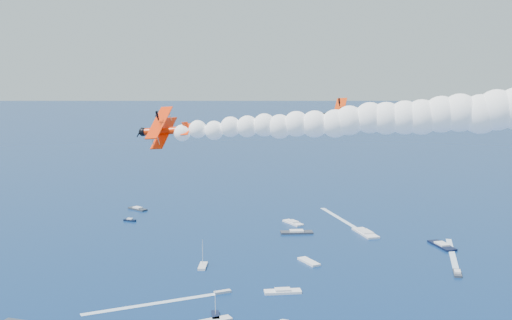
# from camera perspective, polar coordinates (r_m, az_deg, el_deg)

# --- Properties ---
(biplane_lead) EXTENTS (7.64, 9.37, 7.77)m
(biplane_lead) POSITION_cam_1_polar(r_m,az_deg,el_deg) (110.18, 7.48, 3.77)
(biplane_lead) COLOR red
(biplane_trail) EXTENTS (9.29, 11.31, 9.90)m
(biplane_trail) POSITION_cam_1_polar(r_m,az_deg,el_deg) (106.64, -7.72, 2.47)
(biplane_trail) COLOR #FE2F05
(smoke_trail_trail) EXTENTS (72.33, 10.71, 12.64)m
(smoke_trail_trail) POSITION_cam_1_polar(r_m,az_deg,el_deg) (100.37, 11.78, 3.54)
(smoke_trail_trail) COLOR white
(spectator_boats) EXTENTS (189.70, 175.68, 0.70)m
(spectator_boats) POSITION_cam_1_polar(r_m,az_deg,el_deg) (211.21, 6.10, -9.88)
(spectator_boats) COLOR silver
(spectator_boats) RESTS_ON ground
(boat_wakes) EXTENTS (101.11, 164.82, 0.04)m
(boat_wakes) POSITION_cam_1_polar(r_m,az_deg,el_deg) (219.04, 2.79, -9.23)
(boat_wakes) COLOR white
(boat_wakes) RESTS_ON ground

